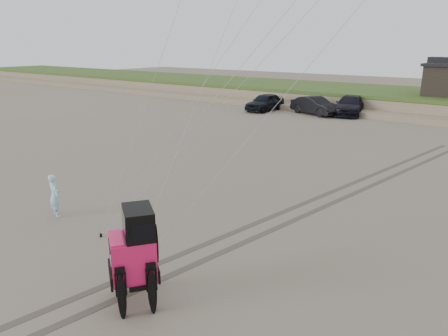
# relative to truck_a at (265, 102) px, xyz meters

# --- Properties ---
(ground) EXTENTS (160.00, 160.00, 0.00)m
(ground) POSITION_rel_truck_a_xyz_m (13.47, -28.48, -0.82)
(ground) COLOR #6B6054
(ground) RESTS_ON ground
(dune_ridge) EXTENTS (160.00, 14.25, 1.73)m
(dune_ridge) POSITION_rel_truck_a_xyz_m (13.47, 9.02, -0.00)
(dune_ridge) COLOR #7A6B54
(dune_ridge) RESTS_ON ground
(truck_a) EXTENTS (2.02, 4.86, 1.65)m
(truck_a) POSITION_rel_truck_a_xyz_m (0.00, 0.00, 0.00)
(truck_a) COLOR black
(truck_a) RESTS_ON ground
(truck_b) EXTENTS (5.21, 3.23, 1.62)m
(truck_b) POSITION_rel_truck_a_xyz_m (4.89, 0.82, -0.01)
(truck_b) COLOR black
(truck_b) RESTS_ON ground
(truck_c) EXTENTS (3.58, 6.26, 1.71)m
(truck_c) POSITION_rel_truck_a_xyz_m (7.45, 2.71, 0.03)
(truck_c) COLOR black
(truck_c) RESTS_ON ground
(jeep) EXTENTS (4.94, 5.73, 2.00)m
(jeep) POSITION_rel_truck_a_xyz_m (15.03, -29.37, 0.18)
(jeep) COLOR #EF195C
(jeep) RESTS_ON ground
(man) EXTENTS (0.66, 0.50, 1.63)m
(man) POSITION_rel_truck_a_xyz_m (8.31, -27.39, -0.01)
(man) COLOR #95DCE7
(man) RESTS_ON ground
(stake_main) EXTENTS (0.08, 0.08, 0.12)m
(stake_main) POSITION_rel_truck_a_xyz_m (11.18, -27.54, -0.76)
(stake_main) COLOR black
(stake_main) RESTS_ON ground
(stake_aux) EXTENTS (0.08, 0.08, 0.12)m
(stake_aux) POSITION_rel_truck_a_xyz_m (14.29, -29.14, -0.76)
(stake_aux) COLOR black
(stake_aux) RESTS_ON ground
(tire_tracks) EXTENTS (5.22, 29.74, 0.01)m
(tire_tracks) POSITION_rel_truck_a_xyz_m (15.47, -20.48, -0.82)
(tire_tracks) COLOR #4C443D
(tire_tracks) RESTS_ON ground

